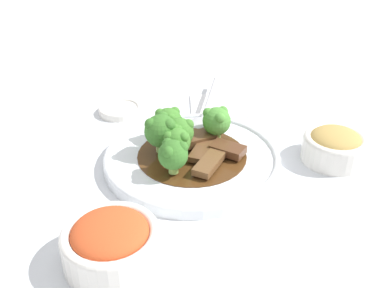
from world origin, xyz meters
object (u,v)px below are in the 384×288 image
object	(u,v)px
broccoli_floret_4	(179,131)
beef_strip_3	(228,149)
main_plate	(192,158)
broccoli_floret_2	(169,121)
beef_strip_1	(197,138)
broccoli_floret_1	(173,154)
broccoli_floret_5	(217,121)
side_bowl_kimchi	(111,242)
sauce_dish	(120,110)
side_bowl_appetizer	(335,145)
serving_spoon	(201,122)
broccoli_floret_0	(177,141)
broccoli_floret_3	(161,130)
beef_strip_2	(206,151)
beef_strip_0	(209,163)

from	to	relation	value
broccoli_floret_4	beef_strip_3	bearing A→B (deg)	-96.62
main_plate	broccoli_floret_2	world-z (taller)	broccoli_floret_2
beef_strip_1	broccoli_floret_1	distance (m)	0.09
broccoli_floret_4	broccoli_floret_5	size ratio (longest dim) A/B	0.93
broccoli_floret_2	broccoli_floret_5	size ratio (longest dim) A/B	0.94
side_bowl_kimchi	sauce_dish	world-z (taller)	side_bowl_kimchi
side_bowl_appetizer	sauce_dish	distance (m)	0.38
serving_spoon	side_bowl_appetizer	world-z (taller)	side_bowl_appetizer
broccoli_floret_1	broccoli_floret_4	world-z (taller)	same
beef_strip_3	side_bowl_appetizer	distance (m)	0.16
broccoli_floret_0	broccoli_floret_2	size ratio (longest dim) A/B	0.95
broccoli_floret_0	side_bowl_kimchi	distance (m)	0.20
broccoli_floret_3	broccoli_floret_0	bearing A→B (deg)	-122.61
broccoli_floret_1	side_bowl_appetizer	world-z (taller)	broccoli_floret_1
beef_strip_2	side_bowl_appetizer	bearing A→B (deg)	-81.03
beef_strip_3	broccoli_floret_4	bearing A→B (deg)	83.38
beef_strip_0	broccoli_floret_1	distance (m)	0.06
beef_strip_3	side_bowl_kimchi	size ratio (longest dim) A/B	0.53
side_bowl_appetizer	broccoli_floret_4	bearing A→B (deg)	94.30
beef_strip_0	serving_spoon	bearing A→B (deg)	9.78
sauce_dish	beef_strip_2	bearing A→B (deg)	-132.65
beef_strip_2	broccoli_floret_4	xyz separation A→B (m)	(0.01, 0.04, 0.02)
beef_strip_0	sauce_dish	distance (m)	0.26
broccoli_floret_3	beef_strip_2	bearing A→B (deg)	-90.42
broccoli_floret_2	side_bowl_kimchi	bearing A→B (deg)	173.24
beef_strip_2	sauce_dish	size ratio (longest dim) A/B	0.90
beef_strip_3	serving_spoon	distance (m)	0.09
broccoli_floret_2	broccoli_floret_4	xyz separation A→B (m)	(-0.03, -0.02, -0.00)
serving_spoon	broccoli_floret_2	bearing A→B (deg)	132.18
broccoli_floret_1	broccoli_floret_4	xyz separation A→B (m)	(0.07, -0.00, -0.00)
beef_strip_2	main_plate	bearing A→B (deg)	92.49
beef_strip_3	broccoli_floret_4	xyz separation A→B (m)	(0.01, 0.07, 0.02)
beef_strip_3	broccoli_floret_5	size ratio (longest dim) A/B	1.10
beef_strip_3	side_bowl_appetizer	size ratio (longest dim) A/B	0.60
beef_strip_2	serving_spoon	distance (m)	0.09
main_plate	serving_spoon	xyz separation A→B (m)	(0.09, -0.01, 0.02)
broccoli_floret_2	side_bowl_appetizer	distance (m)	0.25
broccoli_floret_1	sauce_dish	distance (m)	0.25
beef_strip_0	serving_spoon	xyz separation A→B (m)	(0.12, 0.02, 0.00)
beef_strip_1	broccoli_floret_1	bearing A→B (deg)	163.46
main_plate	broccoli_floret_5	xyz separation A→B (m)	(0.05, -0.03, 0.04)
broccoli_floret_5	broccoli_floret_4	bearing A→B (deg)	120.95
main_plate	beef_strip_2	xyz separation A→B (m)	(0.00, -0.02, 0.01)
broccoli_floret_4	broccoli_floret_5	xyz separation A→B (m)	(0.03, -0.05, 0.00)
broccoli_floret_2	beef_strip_2	bearing A→B (deg)	-124.77
side_bowl_kimchi	sauce_dish	bearing A→B (deg)	12.02
broccoli_floret_0	main_plate	bearing A→B (deg)	-54.47
beef_strip_2	broccoli_floret_3	distance (m)	0.07
beef_strip_2	side_bowl_kimchi	size ratio (longest dim) A/B	0.62
beef_strip_3	broccoli_floret_3	world-z (taller)	broccoli_floret_3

